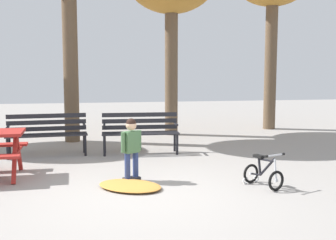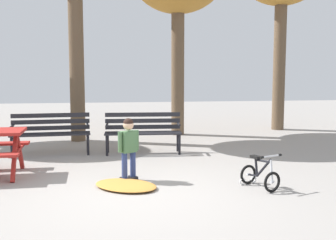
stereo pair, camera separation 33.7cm
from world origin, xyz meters
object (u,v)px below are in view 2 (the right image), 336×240
park_bench_left (143,129)px  kids_bicycle (260,175)px  park_bench_far_left (51,130)px  child_standing (129,144)px

park_bench_left → kids_bicycle: (1.47, -2.97, -0.31)m
park_bench_left → kids_bicycle: 3.33m
park_bench_far_left → park_bench_left: 1.92m
park_bench_left → kids_bicycle: park_bench_left is taller
park_bench_far_left → child_standing: bearing=-58.0°
park_bench_left → kids_bicycle: size_ratio=2.58×
park_bench_far_left → kids_bicycle: park_bench_far_left is taller
park_bench_left → child_standing: bearing=-100.7°
child_standing → kids_bicycle: child_standing is taller
child_standing → kids_bicycle: (1.90, -0.71, -0.38)m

